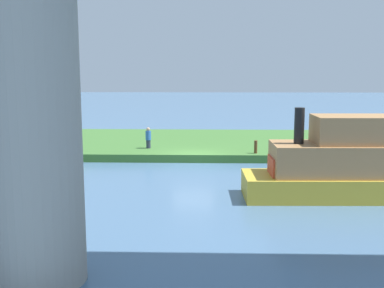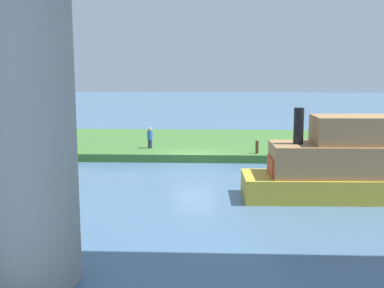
% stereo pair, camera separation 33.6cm
% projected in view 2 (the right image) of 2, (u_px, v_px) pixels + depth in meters
% --- Properties ---
extents(ground_plane, '(160.00, 160.00, 0.00)m').
position_uv_depth(ground_plane, '(195.00, 163.00, 29.50)').
color(ground_plane, '#4C7093').
extents(grassy_bank, '(80.00, 12.00, 0.50)m').
position_uv_depth(grassy_bank, '(198.00, 143.00, 35.38)').
color(grassy_bank, '#427533').
rests_on(grassy_bank, ground).
extents(bridge_pylon, '(2.38, 2.38, 9.85)m').
position_uv_depth(bridge_pylon, '(29.00, 103.00, 12.64)').
color(bridge_pylon, '#9E998E').
rests_on(bridge_pylon, ground).
extents(person_on_bank, '(0.50, 0.50, 1.39)m').
position_uv_depth(person_on_bank, '(150.00, 138.00, 31.81)').
color(person_on_bank, '#2D334C').
rests_on(person_on_bank, grassy_bank).
extents(mooring_post, '(0.20, 0.20, 0.80)m').
position_uv_depth(mooring_post, '(257.00, 147.00, 29.90)').
color(mooring_post, brown).
rests_on(mooring_post, grassy_bank).
extents(houseboat_blue, '(8.05, 2.86, 4.08)m').
position_uv_depth(houseboat_blue, '(339.00, 165.00, 21.43)').
color(houseboat_blue, gold).
rests_on(houseboat_blue, ground).
extents(motorboat_white, '(4.45, 2.65, 1.40)m').
position_uv_depth(motorboat_white, '(36.00, 163.00, 26.97)').
color(motorboat_white, gold).
rests_on(motorboat_white, ground).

